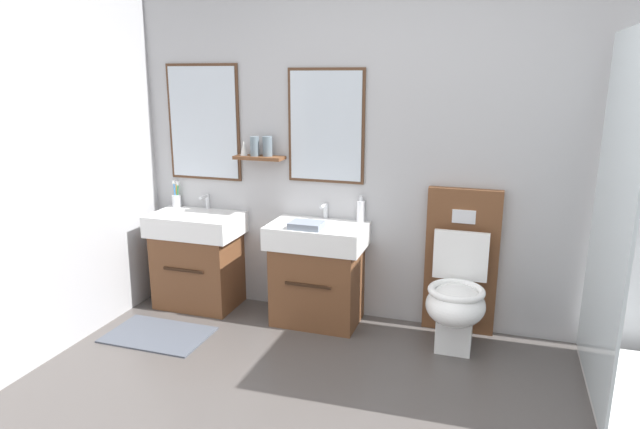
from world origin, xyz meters
TOP-DOWN VIEW (x-y plane):
  - wall_back at (-0.02, 1.79)m, footprint 4.45×0.27m
  - bath_mat at (-1.65, 0.97)m, footprint 0.68×0.44m
  - vanity_sink_left at (-1.65, 1.55)m, footprint 0.67×0.45m
  - tap_on_left_sink at (-1.65, 1.71)m, footprint 0.03×0.13m
  - vanity_sink_right at (-0.70, 1.55)m, footprint 0.67×0.45m
  - tap_on_right_sink at (-0.70, 1.71)m, footprint 0.03×0.13m
  - toilet at (0.27, 1.53)m, footprint 0.48×0.62m
  - toothbrush_cup at (-1.91, 1.69)m, footprint 0.07×0.08m
  - soap_dispenser at (-0.43, 1.70)m, footprint 0.06×0.06m
  - folded_hand_towel at (-0.74, 1.42)m, footprint 0.22×0.16m

SIDE VIEW (x-z plane):
  - bath_mat at x=-1.65m, z-range 0.00..0.01m
  - vanity_sink_left at x=-1.65m, z-range 0.02..0.73m
  - vanity_sink_right at x=-0.70m, z-range 0.02..0.73m
  - toilet at x=0.27m, z-range -0.12..0.88m
  - folded_hand_towel at x=-0.74m, z-range 0.72..0.76m
  - toothbrush_cup at x=-1.91m, z-range 0.67..0.88m
  - tap_on_left_sink at x=-1.65m, z-range 0.73..0.85m
  - tap_on_right_sink at x=-0.70m, z-range 0.73..0.85m
  - soap_dispenser at x=-0.43m, z-range 0.70..0.89m
  - wall_back at x=-0.02m, z-range 0.00..2.80m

